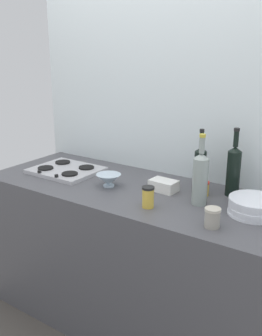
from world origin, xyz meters
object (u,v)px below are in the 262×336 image
(wine_bottle_leftmost, at_px, (200,178))
(mixing_bowl, at_px, (109,180))
(condiment_jar_front, at_px, (204,188))
(plate_stack, at_px, (254,206))
(wine_bottle_mid_left, at_px, (200,167))
(butter_dish, at_px, (164,186))
(wine_bottle_mid_right, at_px, (234,170))
(condiment_jar_spare, at_px, (212,218))
(condiment_jar_rear, at_px, (148,197))
(stovetop_hob, at_px, (66,170))

(wine_bottle_leftmost, xyz_separation_m, mixing_bowl, (-0.55, -0.05, -0.10))
(wine_bottle_leftmost, height_order, condiment_jar_front, wine_bottle_leftmost)
(plate_stack, relative_size, wine_bottle_mid_left, 0.72)
(plate_stack, bearing_deg, condiment_jar_front, 161.93)
(mixing_bowl, relative_size, butter_dish, 0.96)
(wine_bottle_mid_right, bearing_deg, condiment_jar_front, -144.31)
(butter_dish, distance_m, condiment_jar_spare, 0.50)
(wine_bottle_mid_right, bearing_deg, condiment_jar_rear, -125.86)
(wine_bottle_mid_left, height_order, condiment_jar_spare, wine_bottle_mid_left)
(condiment_jar_spare, bearing_deg, plate_stack, 65.12)
(stovetop_hob, xyz_separation_m, condiment_jar_front, (0.91, 0.12, 0.03))
(wine_bottle_mid_left, bearing_deg, condiment_jar_rear, -105.64)
(stovetop_hob, bearing_deg, plate_stack, 0.99)
(wine_bottle_leftmost, xyz_separation_m, condiment_jar_front, (-0.03, 0.13, -0.10))
(wine_bottle_leftmost, relative_size, condiment_jar_front, 4.66)
(wine_bottle_leftmost, distance_m, wine_bottle_mid_left, 0.22)
(mixing_bowl, height_order, condiment_jar_rear, condiment_jar_rear)
(stovetop_hob, height_order, wine_bottle_mid_right, wine_bottle_mid_right)
(butter_dish, height_order, condiment_jar_spare, condiment_jar_spare)
(condiment_jar_rear, bearing_deg, condiment_jar_front, 62.00)
(wine_bottle_mid_right, relative_size, butter_dish, 2.47)
(stovetop_hob, distance_m, plate_stack, 1.22)
(wine_bottle_leftmost, xyz_separation_m, butter_dish, (-0.25, 0.07, -0.11))
(plate_stack, distance_m, mixing_bowl, 0.83)
(condiment_jar_front, height_order, condiment_jar_rear, condiment_jar_rear)
(mixing_bowl, bearing_deg, wine_bottle_leftmost, 5.23)
(mixing_bowl, bearing_deg, butter_dish, 21.61)
(wine_bottle_leftmost, relative_size, wine_bottle_mid_right, 0.99)
(wine_bottle_leftmost, relative_size, butter_dish, 2.45)
(condiment_jar_rear, bearing_deg, wine_bottle_mid_right, 54.14)
(butter_dish, relative_size, condiment_jar_front, 1.90)
(plate_stack, height_order, mixing_bowl, plate_stack)
(wine_bottle_leftmost, relative_size, wine_bottle_mid_left, 1.06)
(wine_bottle_leftmost, bearing_deg, wine_bottle_mid_left, 114.23)
(mixing_bowl, distance_m, butter_dish, 0.32)
(plate_stack, height_order, condiment_jar_spare, condiment_jar_spare)
(wine_bottle_mid_right, xyz_separation_m, condiment_jar_rear, (-0.29, -0.40, -0.09))
(plate_stack, distance_m, wine_bottle_mid_right, 0.28)
(butter_dish, height_order, condiment_jar_rear, condiment_jar_rear)
(wine_bottle_leftmost, distance_m, condiment_jar_spare, 0.28)
(stovetop_hob, relative_size, condiment_jar_spare, 4.58)
(plate_stack, xyz_separation_m, condiment_jar_front, (-0.31, 0.10, -0.00))
(condiment_jar_rear, bearing_deg, wine_bottle_leftmost, 42.69)
(mixing_bowl, relative_size, condiment_jar_front, 1.84)
(condiment_jar_front, xyz_separation_m, condiment_jar_rear, (-0.17, -0.31, 0.02))
(condiment_jar_front, height_order, condiment_jar_spare, condiment_jar_spare)
(wine_bottle_mid_right, distance_m, butter_dish, 0.39)
(condiment_jar_front, distance_m, condiment_jar_rear, 0.35)
(wine_bottle_mid_left, xyz_separation_m, mixing_bowl, (-0.46, -0.25, -0.09))
(wine_bottle_leftmost, distance_m, condiment_jar_rear, 0.28)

